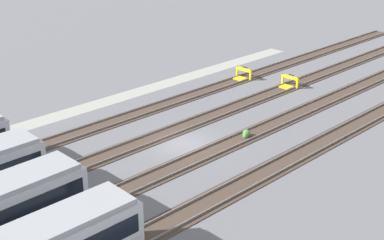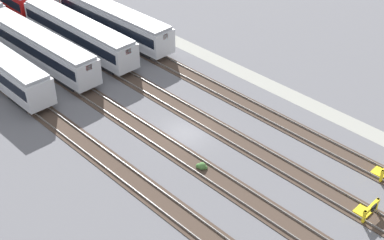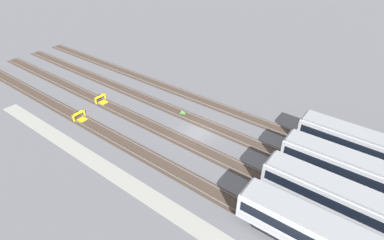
{
  "view_description": "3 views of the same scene",
  "coord_description": "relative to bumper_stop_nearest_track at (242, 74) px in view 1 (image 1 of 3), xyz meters",
  "views": [
    {
      "loc": [
        25.7,
        27.81,
        18.19
      ],
      "look_at": [
        -0.84,
        0.0,
        1.8
      ],
      "focal_mm": 50.0,
      "sensor_mm": 36.0,
      "label": 1
    },
    {
      "loc": [
        -28.17,
        26.44,
        27.97
      ],
      "look_at": [
        -0.84,
        0.0,
        1.8
      ],
      "focal_mm": 50.0,
      "sensor_mm": 36.0,
      "label": 2
    },
    {
      "loc": [
        18.95,
        -26.15,
        23.94
      ],
      "look_at": [
        -0.84,
        0.0,
        1.8
      ],
      "focal_mm": 28.0,
      "sensor_mm": 36.0,
      "label": 3
    }
  ],
  "objects": [
    {
      "name": "rail_track_middle",
      "position": [
        15.25,
        9.88,
        -0.47
      ],
      "size": [
        90.0,
        2.24,
        0.21
      ],
      "color": "#47382D",
      "rests_on": "ground"
    },
    {
      "name": "service_walkway",
      "position": [
        15.25,
        -4.46,
        -0.51
      ],
      "size": [
        54.0,
        2.0,
        0.01
      ],
      "primitive_type": "cube",
      "color": "#9E9E93",
      "rests_on": "ground"
    },
    {
      "name": "bumper_stop_near_inner_track",
      "position": [
        -1.44,
        4.94,
        0.0
      ],
      "size": [
        1.35,
        2.0,
        1.22
      ],
      "color": "yellow",
      "rests_on": "ground"
    },
    {
      "name": "ground_plane",
      "position": [
        15.25,
        7.41,
        -0.51
      ],
      "size": [
        400.0,
        400.0,
        0.0
      ],
      "primitive_type": "plane",
      "color": "slate"
    },
    {
      "name": "rail_track_nearest",
      "position": [
        15.25,
        -0.01,
        -0.47
      ],
      "size": [
        90.0,
        2.23,
        0.21
      ],
      "color": "#47382D",
      "rests_on": "ground"
    },
    {
      "name": "bumper_stop_nearest_track",
      "position": [
        0.0,
        0.0,
        0.0
      ],
      "size": [
        1.37,
        2.01,
        1.22
      ],
      "color": "yellow",
      "rests_on": "ground"
    },
    {
      "name": "rail_track_far_inner",
      "position": [
        15.25,
        14.82,
        -0.47
      ],
      "size": [
        90.0,
        2.23,
        0.21
      ],
      "color": "#47382D",
      "rests_on": "ground"
    },
    {
      "name": "weed_clump",
      "position": [
        10.72,
        9.88,
        -0.27
      ],
      "size": [
        0.92,
        0.7,
        0.64
      ],
      "color": "#4C7F3D",
      "rests_on": "ground"
    },
    {
      "name": "rail_track_near_inner",
      "position": [
        15.25,
        4.94,
        -0.47
      ],
      "size": [
        90.0,
        2.24,
        0.21
      ],
      "color": "#47382D",
      "rests_on": "ground"
    }
  ]
}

